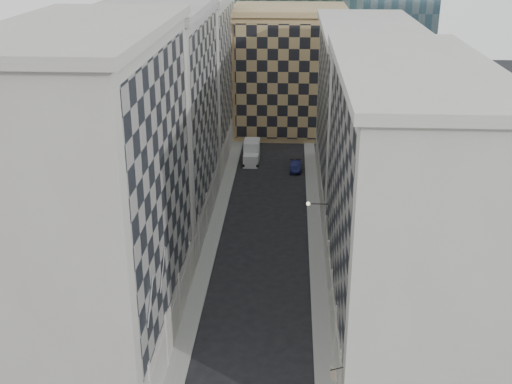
% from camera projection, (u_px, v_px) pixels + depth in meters
% --- Properties ---
extents(sidewalk_west, '(1.50, 100.00, 0.15)m').
position_uv_depth(sidewalk_west, '(214.00, 233.00, 66.24)').
color(sidewalk_west, gray).
rests_on(sidewalk_west, ground).
extents(sidewalk_east, '(1.50, 100.00, 0.15)m').
position_uv_depth(sidewalk_east, '(315.00, 236.00, 65.70)').
color(sidewalk_east, gray).
rests_on(sidewalk_east, ground).
extents(bldg_left_a, '(10.80, 22.80, 23.70)m').
position_uv_depth(bldg_left_a, '(97.00, 198.00, 44.53)').
color(bldg_left_a, '#A59E95').
rests_on(bldg_left_a, ground).
extents(bldg_left_b, '(10.80, 22.80, 22.70)m').
position_uv_depth(bldg_left_b, '(159.00, 119.00, 65.06)').
color(bldg_left_b, gray).
rests_on(bldg_left_b, ground).
extents(bldg_left_c, '(10.80, 22.80, 21.70)m').
position_uv_depth(bldg_left_c, '(192.00, 78.00, 85.58)').
color(bldg_left_c, '#A59E95').
rests_on(bldg_left_c, ground).
extents(bldg_right_a, '(10.80, 26.80, 20.70)m').
position_uv_depth(bldg_right_a, '(402.00, 202.00, 47.67)').
color(bldg_right_a, '#B4B0A5').
rests_on(bldg_right_a, ground).
extents(bldg_right_b, '(10.80, 28.80, 19.70)m').
position_uv_depth(bldg_right_b, '(365.00, 113.00, 72.81)').
color(bldg_right_b, '#B4B0A5').
rests_on(bldg_right_b, ground).
extents(tan_block, '(16.80, 14.80, 18.80)m').
position_uv_depth(tan_block, '(289.00, 70.00, 97.37)').
color(tan_block, tan).
rests_on(tan_block, ground).
extents(flagpoles_left, '(0.10, 6.33, 2.33)m').
position_uv_depth(flagpoles_left, '(157.00, 285.00, 41.09)').
color(flagpoles_left, gray).
rests_on(flagpoles_left, ground).
extents(bracket_lamp, '(1.98, 0.36, 0.36)m').
position_uv_depth(bracket_lamp, '(310.00, 204.00, 57.88)').
color(bracket_lamp, black).
rests_on(bracket_lamp, ground).
extents(box_truck, '(2.11, 5.13, 2.81)m').
position_uv_depth(box_truck, '(252.00, 153.00, 86.53)').
color(box_truck, silver).
rests_on(box_truck, ground).
extents(dark_car, '(1.38, 3.95, 1.30)m').
position_uv_depth(dark_car, '(295.00, 166.00, 83.58)').
color(dark_car, '#0F1338').
rests_on(dark_car, ground).
extents(shop_sign, '(0.86, 0.76, 0.88)m').
position_uv_depth(shop_sign, '(334.00, 374.00, 39.31)').
color(shop_sign, black).
rests_on(shop_sign, ground).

